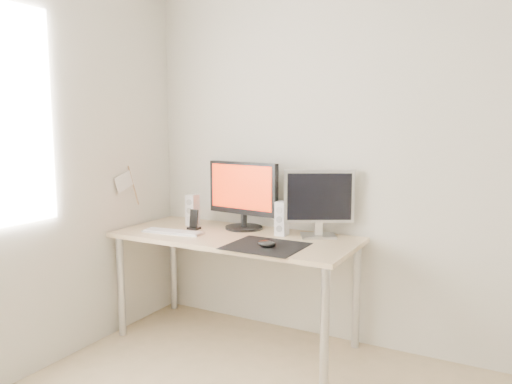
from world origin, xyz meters
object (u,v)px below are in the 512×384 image
(mouse, at_px, (266,244))
(main_monitor, at_px, (243,193))
(speaker_right, at_px, (282,219))
(keyboard, at_px, (173,232))
(speaker_left, at_px, (193,210))
(phone_dock, at_px, (194,223))
(second_monitor, at_px, (319,200))
(desk, at_px, (235,247))

(mouse, bearing_deg, main_monitor, 134.08)
(speaker_right, height_order, keyboard, speaker_right)
(speaker_left, relative_size, speaker_right, 1.00)
(phone_dock, bearing_deg, speaker_left, 128.78)
(main_monitor, height_order, second_monitor, main_monitor)
(main_monitor, xyz_separation_m, keyboard, (-0.35, -0.34, -0.25))
(speaker_left, height_order, keyboard, speaker_left)
(desk, height_order, speaker_left, speaker_left)
(desk, xyz_separation_m, speaker_right, (0.27, 0.14, 0.19))
(mouse, height_order, second_monitor, second_monitor)
(main_monitor, relative_size, keyboard, 1.28)
(main_monitor, bearing_deg, phone_dock, -149.56)
(mouse, height_order, keyboard, mouse)
(mouse, relative_size, phone_dock, 0.82)
(speaker_left, height_order, phone_dock, speaker_left)
(phone_dock, bearing_deg, main_monitor, 30.44)
(phone_dock, bearing_deg, speaker_right, 11.04)
(mouse, distance_m, main_monitor, 0.60)
(second_monitor, relative_size, speaker_right, 1.95)
(desk, height_order, keyboard, keyboard)
(main_monitor, distance_m, phone_dock, 0.40)
(speaker_right, bearing_deg, phone_dock, -168.96)
(keyboard, bearing_deg, speaker_right, 22.80)
(main_monitor, distance_m, speaker_left, 0.42)
(main_monitor, distance_m, keyboard, 0.54)
(desk, bearing_deg, speaker_left, 162.79)
(mouse, distance_m, speaker_left, 0.85)
(speaker_left, bearing_deg, keyboard, -82.66)
(keyboard, xyz_separation_m, phone_dock, (0.06, 0.16, 0.03))
(speaker_left, xyz_separation_m, phone_dock, (0.09, -0.11, -0.07))
(speaker_right, xyz_separation_m, phone_dock, (-0.62, -0.12, -0.07))
(speaker_left, distance_m, keyboard, 0.30)
(mouse, height_order, speaker_right, speaker_right)
(keyboard, relative_size, phone_dock, 3.09)
(second_monitor, height_order, speaker_right, second_monitor)
(main_monitor, height_order, phone_dock, main_monitor)
(second_monitor, distance_m, phone_dock, 0.89)
(mouse, distance_m, phone_dock, 0.72)
(desk, height_order, phone_dock, phone_dock)
(main_monitor, bearing_deg, speaker_left, -171.37)
(keyboard, bearing_deg, second_monitor, 21.32)
(main_monitor, height_order, speaker_right, main_monitor)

